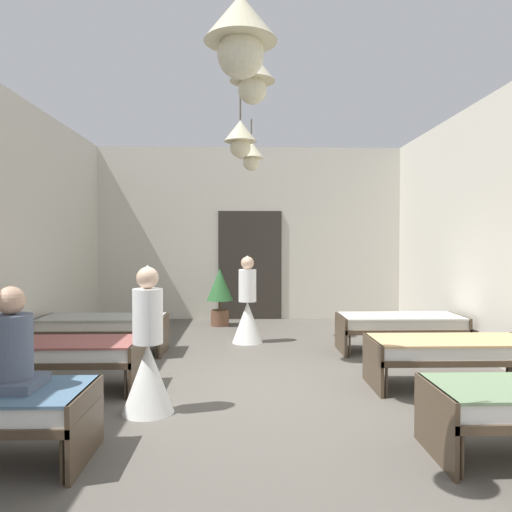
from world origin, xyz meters
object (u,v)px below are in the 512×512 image
Objects in this scene: bed_left_row_1 at (57,353)px; potted_plant at (220,291)px; nurse_mid_aisle at (148,360)px; patient_seated_primary at (11,351)px; nurse_near_aisle at (247,312)px; bed_right_row_2 at (400,324)px; bed_left_row_2 at (103,325)px; bed_right_row_1 at (451,350)px.

potted_plant is at bearing 69.16° from bed_left_row_1.
nurse_mid_aisle is 1.42m from patient_seated_primary.
bed_left_row_1 is at bearing -110.84° from potted_plant.
nurse_near_aisle is 4.93m from patient_seated_primary.
nurse_mid_aisle is at bearing -33.42° from bed_left_row_1.
nurse_mid_aisle reaches higher than bed_right_row_2.
bed_right_row_2 is (4.61, 0.00, 0.00)m from bed_left_row_2.
bed_left_row_1 is 4.61m from bed_right_row_1.
bed_left_row_2 is at bearing 95.30° from patient_seated_primary.
nurse_mid_aisle reaches higher than patient_seated_primary.
bed_left_row_1 is 1.28× the size of nurse_near_aisle.
bed_left_row_1 is 1.44m from nurse_mid_aisle.
potted_plant is (0.47, 5.19, 0.19)m from nurse_mid_aisle.
nurse_mid_aisle reaches higher than bed_left_row_2.
potted_plant reaches higher than bed_left_row_2.
bed_left_row_1 is 4.71m from potted_plant.
nurse_near_aisle is (-2.38, 2.67, 0.09)m from bed_right_row_1.
bed_right_row_1 is at bearing 39.06° from nurse_mid_aisle.
nurse_near_aisle is 1.00× the size of nurse_mid_aisle.
nurse_near_aisle reaches higher than bed_left_row_1.
potted_plant is (-2.93, 4.40, 0.28)m from bed_right_row_1.
nurse_mid_aisle is 1.86× the size of patient_seated_primary.
nurse_mid_aisle reaches higher than bed_left_row_1.
bed_left_row_1 is at bearing -90.00° from bed_left_row_2.
patient_seated_primary is at bearing -138.43° from bed_right_row_2.
bed_left_row_2 is 3.82m from patient_seated_primary.
nurse_mid_aisle is at bearing -95.22° from potted_plant.
nurse_near_aisle reaches higher than bed_right_row_2.
bed_left_row_2 is 2.36m from nurse_near_aisle.
nurse_near_aisle is at bearing 131.76° from bed_right_row_1.
patient_seated_primary is (0.35, -1.88, 0.43)m from bed_left_row_1.
potted_plant is (1.32, 6.27, -0.15)m from patient_seated_primary.
bed_right_row_1 is 1.28× the size of nurse_mid_aisle.
patient_seated_primary is (0.35, -3.78, 0.43)m from bed_left_row_2.
bed_right_row_2 is at bearing 22.41° from bed_left_row_1.
bed_right_row_1 is 3.58m from nurse_near_aisle.
bed_right_row_1 is 1.28× the size of nurse_near_aisle.
bed_right_row_1 is at bearing -56.30° from potted_plant.
bed_right_row_1 is 2.38× the size of patient_seated_primary.
nurse_near_aisle is at bearing 19.00° from bed_left_row_2.
bed_left_row_1 is at bearing 172.56° from nurse_mid_aisle.
patient_seated_primary is 6.41m from potted_plant.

